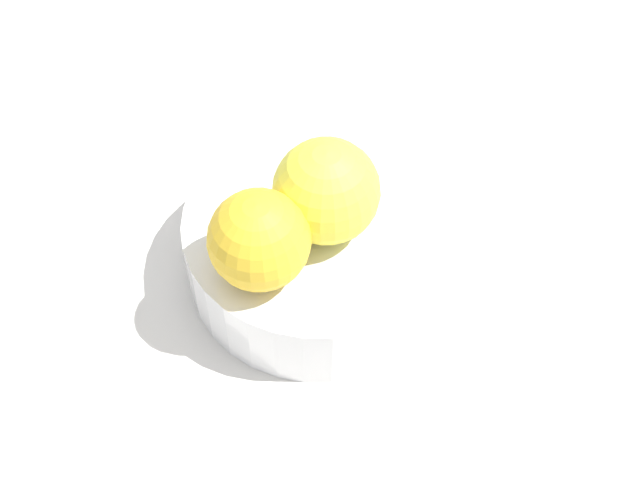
% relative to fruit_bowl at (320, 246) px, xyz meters
% --- Properties ---
extents(ground_plane, '(1.10, 1.10, 0.02)m').
position_rel_fruit_bowl_xyz_m(ground_plane, '(0.00, 0.00, -0.04)').
color(ground_plane, silver).
extents(fruit_bowl, '(0.18, 0.18, 0.05)m').
position_rel_fruit_bowl_xyz_m(fruit_bowl, '(0.00, 0.00, 0.00)').
color(fruit_bowl, white).
rests_on(fruit_bowl, ground_plane).
extents(orange_in_bowl_0, '(0.07, 0.07, 0.07)m').
position_rel_fruit_bowl_xyz_m(orange_in_bowl_0, '(0.01, 0.00, 0.06)').
color(orange_in_bowl_0, yellow).
rests_on(orange_in_bowl_0, fruit_bowl).
extents(orange_in_bowl_1, '(0.06, 0.06, 0.06)m').
position_rel_fruit_bowl_xyz_m(orange_in_bowl_1, '(0.01, -0.05, 0.06)').
color(orange_in_bowl_1, yellow).
rests_on(orange_in_bowl_1, fruit_bowl).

